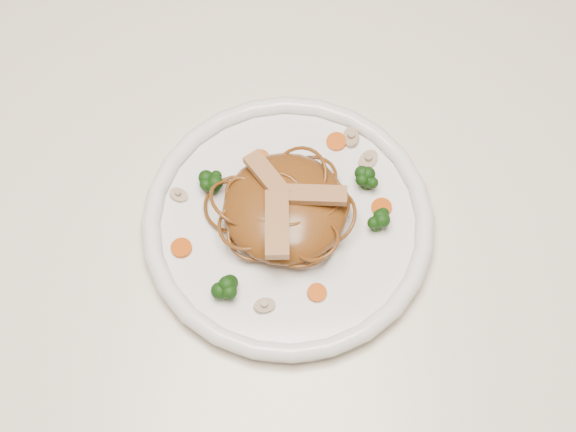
{
  "coord_description": "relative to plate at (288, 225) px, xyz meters",
  "views": [
    {
      "loc": [
        0.02,
        -0.34,
        1.57
      ],
      "look_at": [
        0.03,
        0.05,
        0.78
      ],
      "focal_mm": 52.53,
      "sensor_mm": 36.0,
      "label": 1
    }
  ],
  "objects": [
    {
      "name": "carrot_3",
      "position": [
        -0.03,
        0.08,
        0.01
      ],
      "size": [
        0.03,
        0.03,
        0.0
      ],
      "primitive_type": "cylinder",
      "rotation": [
        0.0,
        0.0,
        -0.28
      ],
      "color": "#BC4906",
      "rests_on": "plate"
    },
    {
      "name": "chicken_b",
      "position": [
        -0.02,
        0.03,
        0.06
      ],
      "size": [
        0.05,
        0.06,
        0.01
      ],
      "primitive_type": "cube",
      "rotation": [
        0.0,
        0.0,
        2.17
      ],
      "color": "tan",
      "rests_on": "noodle_mound"
    },
    {
      "name": "carrot_2",
      "position": [
        0.1,
        0.01,
        0.01
      ],
      "size": [
        0.03,
        0.03,
        0.0
      ],
      "primitive_type": "cylinder",
      "rotation": [
        0.0,
        0.0,
        -0.26
      ],
      "color": "#BC4906",
      "rests_on": "plate"
    },
    {
      "name": "carrot_4",
      "position": [
        0.03,
        -0.08,
        0.01
      ],
      "size": [
        0.02,
        0.02,
        0.0
      ],
      "primitive_type": "cylinder",
      "rotation": [
        0.0,
        0.0,
        0.16
      ],
      "color": "#BC4906",
      "rests_on": "plate"
    },
    {
      "name": "plate",
      "position": [
        0.0,
        0.0,
        0.0
      ],
      "size": [
        0.38,
        0.38,
        0.02
      ],
      "primitive_type": "cylinder",
      "rotation": [
        0.0,
        0.0,
        0.28
      ],
      "color": "white",
      "rests_on": "table"
    },
    {
      "name": "mushroom_1",
      "position": [
        0.09,
        0.07,
        0.01
      ],
      "size": [
        0.04,
        0.04,
        0.01
      ],
      "primitive_type": "cylinder",
      "rotation": [
        0.0,
        0.0,
        0.84
      ],
      "color": "#C8B396",
      "rests_on": "plate"
    },
    {
      "name": "carrot_1",
      "position": [
        -0.11,
        -0.03,
        0.01
      ],
      "size": [
        0.02,
        0.02,
        0.0
      ],
      "primitive_type": "cylinder",
      "rotation": [
        0.0,
        0.0,
        -0.08
      ],
      "color": "#BC4906",
      "rests_on": "plate"
    },
    {
      "name": "mushroom_2",
      "position": [
        -0.12,
        0.03,
        0.01
      ],
      "size": [
        0.03,
        0.03,
        0.01
      ],
      "primitive_type": "cylinder",
      "rotation": [
        0.0,
        0.0,
        -0.43
      ],
      "color": "#C8B396",
      "rests_on": "plate"
    },
    {
      "name": "table",
      "position": [
        -0.03,
        -0.05,
        -0.11
      ],
      "size": [
        1.2,
        0.8,
        0.75
      ],
      "color": "beige",
      "rests_on": "ground"
    },
    {
      "name": "broccoli_2",
      "position": [
        -0.07,
        -0.08,
        0.02
      ],
      "size": [
        0.03,
        0.03,
        0.03
      ],
      "primitive_type": null,
      "rotation": [
        0.0,
        0.0,
        0.41
      ],
      "color": "#143C0C",
      "rests_on": "plate"
    },
    {
      "name": "noodle_mound",
      "position": [
        -0.0,
        0.01,
        0.03
      ],
      "size": [
        0.14,
        0.14,
        0.04
      ],
      "primitive_type": "ellipsoid",
      "rotation": [
        0.0,
        0.0,
        0.07
      ],
      "color": "brown",
      "rests_on": "plate"
    },
    {
      "name": "broccoli_1",
      "position": [
        -0.08,
        0.04,
        0.02
      ],
      "size": [
        0.03,
        0.03,
        0.03
      ],
      "primitive_type": null,
      "rotation": [
        0.0,
        0.0,
        -0.04
      ],
      "color": "#143C0C",
      "rests_on": "plate"
    },
    {
      "name": "carrot_0",
      "position": [
        0.06,
        0.1,
        0.01
      ],
      "size": [
        0.02,
        0.02,
        0.0
      ],
      "primitive_type": "cylinder",
      "rotation": [
        0.0,
        0.0,
        0.07
      ],
      "color": "#BC4906",
      "rests_on": "plate"
    },
    {
      "name": "broccoli_3",
      "position": [
        0.09,
        -0.01,
        0.02
      ],
      "size": [
        0.03,
        0.03,
        0.03
      ],
      "primitive_type": null,
      "rotation": [
        0.0,
        0.0,
        0.0
      ],
      "color": "#143C0C",
      "rests_on": "plate"
    },
    {
      "name": "mushroom_0",
      "position": [
        -0.03,
        -0.09,
        0.01
      ],
      "size": [
        0.03,
        0.03,
        0.01
      ],
      "primitive_type": "cylinder",
      "rotation": [
        0.0,
        0.0,
        0.23
      ],
      "color": "#C8B396",
      "rests_on": "plate"
    },
    {
      "name": "chicken_a",
      "position": [
        0.03,
        0.01,
        0.06
      ],
      "size": [
        0.06,
        0.02,
        0.01
      ],
      "primitive_type": "cube",
      "rotation": [
        0.0,
        0.0,
        -0.08
      ],
      "color": "tan",
      "rests_on": "noodle_mound"
    },
    {
      "name": "chicken_c",
      "position": [
        -0.01,
        -0.03,
        0.06
      ],
      "size": [
        0.03,
        0.07,
        0.01
      ],
      "primitive_type": "cube",
      "rotation": [
        0.0,
        0.0,
        4.7
      ],
      "color": "tan",
      "rests_on": "noodle_mound"
    },
    {
      "name": "mushroom_3",
      "position": [
        0.07,
        0.1,
        0.01
      ],
      "size": [
        0.03,
        0.03,
        0.01
      ],
      "primitive_type": "cylinder",
      "rotation": [
        0.0,
        0.0,
        1.51
      ],
      "color": "#C8B396",
      "rests_on": "plate"
    },
    {
      "name": "broccoli_0",
      "position": [
        0.09,
        0.04,
        0.02
      ],
      "size": [
        0.04,
        0.04,
        0.03
      ],
      "primitive_type": null,
      "rotation": [
        0.0,
        0.0,
        0.32
      ],
      "color": "#143C0C",
      "rests_on": "plate"
    },
    {
      "name": "ground",
      "position": [
        -0.03,
        -0.05,
        -0.76
      ],
      "size": [
        4.0,
        4.0,
        0.0
      ],
      "primitive_type": "plane",
      "color": "brown",
      "rests_on": "ground"
    }
  ]
}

